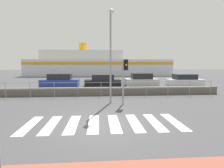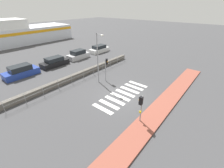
{
  "view_description": "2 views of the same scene",
  "coord_description": "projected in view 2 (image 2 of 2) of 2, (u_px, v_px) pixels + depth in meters",
  "views": [
    {
      "loc": [
        -0.16,
        -7.37,
        2.56
      ],
      "look_at": [
        0.55,
        2.0,
        1.5
      ],
      "focal_mm": 28.0,
      "sensor_mm": 36.0,
      "label": 1
    },
    {
      "loc": [
        -11.14,
        -7.75,
        8.51
      ],
      "look_at": [
        -0.52,
        1.0,
        1.2
      ],
      "focal_mm": 24.0,
      "sensor_mm": 36.0,
      "label": 2
    }
  ],
  "objects": [
    {
      "name": "traffic_light_near",
      "position": [
        141.0,
        104.0,
        11.4
      ],
      "size": [
        0.34,
        0.32,
        2.49
      ],
      "color": "gray",
      "rests_on": "ground_plane"
    },
    {
      "name": "parked_car_blue",
      "position": [
        21.0,
        72.0,
        19.91
      ],
      "size": [
        4.3,
        1.87,
        1.48
      ],
      "color": "#233D9E",
      "rests_on": "ground_plane"
    },
    {
      "name": "parked_car_white",
      "position": [
        99.0,
        49.0,
        30.18
      ],
      "size": [
        4.28,
        1.79,
        1.37
      ],
      "color": "silver",
      "rests_on": "ground_plane"
    },
    {
      "name": "ground_plane",
      "position": [
        122.0,
        95.0,
        15.94
      ],
      "size": [
        160.0,
        160.0,
        0.0
      ],
      "primitive_type": "plane",
      "color": "#424244"
    },
    {
      "name": "crosswalk",
      "position": [
        123.0,
        95.0,
        15.96
      ],
      "size": [
        6.75,
        2.4,
        0.01
      ],
      "color": "silver",
      "rests_on": "ground_plane"
    },
    {
      "name": "traffic_light_far",
      "position": [
        106.0,
        65.0,
        17.95
      ],
      "size": [
        0.34,
        0.32,
        2.87
      ],
      "color": "gray",
      "rests_on": "ground_plane"
    },
    {
      "name": "parked_car_silver",
      "position": [
        78.0,
        55.0,
        26.49
      ],
      "size": [
        3.92,
        1.73,
        1.51
      ],
      "color": "#BCBCC1",
      "rests_on": "ground_plane"
    },
    {
      "name": "seawall",
      "position": [
        79.0,
        75.0,
        19.77
      ],
      "size": [
        20.04,
        0.55,
        0.65
      ],
      "color": "#605B54",
      "rests_on": "ground_plane"
    },
    {
      "name": "harbor_fence",
      "position": [
        83.0,
        73.0,
        19.06
      ],
      "size": [
        18.07,
        0.04,
        1.22
      ],
      "color": "gray",
      "rests_on": "ground_plane"
    },
    {
      "name": "sidewalk_brick",
      "position": [
        159.0,
        110.0,
        13.6
      ],
      "size": [
        24.0,
        1.8,
        0.12
      ],
      "color": "#934C3D",
      "rests_on": "ground_plane"
    },
    {
      "name": "parked_car_black",
      "position": [
        55.0,
        62.0,
        23.33
      ],
      "size": [
        4.22,
        1.78,
        1.37
      ],
      "color": "black",
      "rests_on": "ground_plane"
    },
    {
      "name": "streetlamp",
      "position": [
        99.0,
        53.0,
        16.81
      ],
      "size": [
        0.32,
        1.06,
        5.89
      ],
      "color": "gray",
      "rests_on": "ground_plane"
    }
  ]
}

